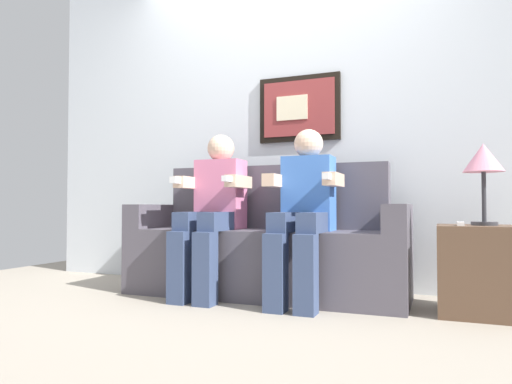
% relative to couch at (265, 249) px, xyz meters
% --- Properties ---
extents(ground_plane, '(5.58, 5.58, 0.00)m').
position_rel_couch_xyz_m(ground_plane, '(0.00, -0.33, -0.31)').
color(ground_plane, '#9E9384').
extents(back_wall_assembly, '(4.29, 0.10, 2.60)m').
position_rel_couch_xyz_m(back_wall_assembly, '(0.00, 0.44, 0.99)').
color(back_wall_assembly, silver).
rests_on(back_wall_assembly, ground_plane).
extents(couch, '(1.89, 0.58, 0.90)m').
position_rel_couch_xyz_m(couch, '(0.00, 0.00, 0.00)').
color(couch, '#514C56').
rests_on(couch, ground_plane).
extents(person_on_left, '(0.46, 0.56, 1.11)m').
position_rel_couch_xyz_m(person_on_left, '(-0.32, -0.17, 0.29)').
color(person_on_left, pink).
rests_on(person_on_left, ground_plane).
extents(person_on_right, '(0.46, 0.56, 1.11)m').
position_rel_couch_xyz_m(person_on_right, '(0.32, -0.17, 0.29)').
color(person_on_right, '#3F72CC').
rests_on(person_on_right, ground_plane).
extents(side_table_right, '(0.40, 0.40, 0.50)m').
position_rel_couch_xyz_m(side_table_right, '(1.29, -0.11, -0.06)').
color(side_table_right, brown).
rests_on(side_table_right, ground_plane).
extents(table_lamp, '(0.22, 0.22, 0.46)m').
position_rel_couch_xyz_m(table_lamp, '(1.34, -0.09, 0.55)').
color(table_lamp, '#333338').
rests_on(table_lamp, side_table_right).
extents(spare_remote_on_table, '(0.04, 0.13, 0.02)m').
position_rel_couch_xyz_m(spare_remote_on_table, '(1.22, -0.16, 0.20)').
color(spare_remote_on_table, white).
rests_on(spare_remote_on_table, side_table_right).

